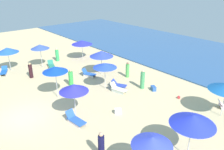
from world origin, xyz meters
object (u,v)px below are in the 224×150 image
at_px(umbrella_2, 74,88).
at_px(beachgoer_1, 142,80).
at_px(lounge_chair_7_0, 89,74).
at_px(beachgoer_2, 71,78).
at_px(umbrella_5, 82,42).
at_px(umbrella_8, 152,141).
at_px(beachgoer_5, 31,71).
at_px(cooler_box_1, 153,88).
at_px(umbrella_3, 193,120).
at_px(beachgoer_4, 57,55).
at_px(beach_ball_0, 179,97).
at_px(lounge_chair_0_1, 118,89).
at_px(umbrella_4, 7,50).
at_px(umbrella_7, 101,54).
at_px(beachgoer_0, 127,70).
at_px(umbrella_1, 40,47).
at_px(lounge_chair_4_0, 4,72).
at_px(beachgoer_3, 101,146).
at_px(umbrella_9, 55,69).
at_px(lounge_chair_0_0, 119,85).
at_px(umbrella_0, 105,65).
at_px(cooler_box_2, 118,111).
at_px(lounge_chair_1_0, 51,65).
at_px(lounge_chair_2_0, 75,120).

relative_size(umbrella_2, beachgoer_1, 1.41).
relative_size(lounge_chair_7_0, beachgoer_2, 0.97).
bearing_deg(umbrella_5, umbrella_8, -23.96).
xyz_separation_m(beachgoer_5, cooler_box_1, (9.48, 6.88, -0.52)).
xyz_separation_m(umbrella_3, beachgoer_4, (-18.60, 2.12, -1.61)).
distance_m(umbrella_3, beachgoer_1, 8.50).
bearing_deg(beachgoer_4, beach_ball_0, -86.90).
bearing_deg(beachgoer_5, lounge_chair_0_1, 19.74).
bearing_deg(beachgoer_5, umbrella_2, -11.78).
bearing_deg(umbrella_4, umbrella_3, 9.27).
xyz_separation_m(umbrella_7, beachgoer_5, (-3.79, -5.71, -1.46)).
height_order(umbrella_2, beachgoer_0, umbrella_2).
height_order(lounge_chair_7_0, beachgoer_0, beachgoer_0).
distance_m(umbrella_1, lounge_chair_4_0, 4.34).
relative_size(umbrella_5, beachgoer_2, 1.59).
bearing_deg(beach_ball_0, beachgoer_3, -82.78).
relative_size(umbrella_9, beach_ball_0, 10.77).
relative_size(lounge_chair_0_0, umbrella_9, 0.54).
distance_m(umbrella_0, beachgoer_2, 3.46).
bearing_deg(lounge_chair_0_1, cooler_box_2, -144.61).
distance_m(lounge_chair_4_0, beachgoer_2, 7.74).
relative_size(umbrella_0, beachgoer_2, 1.55).
bearing_deg(lounge_chair_1_0, umbrella_9, -95.40).
bearing_deg(cooler_box_1, umbrella_9, -94.54).
bearing_deg(umbrella_1, beachgoer_2, -0.02).
bearing_deg(lounge_chair_0_0, beachgoer_2, 105.13).
xyz_separation_m(umbrella_0, beachgoer_5, (-6.52, -3.96, -1.45)).
distance_m(lounge_chair_0_0, beachgoer_5, 8.71).
bearing_deg(cooler_box_1, umbrella_7, -141.11).
bearing_deg(beachgoer_1, cooler_box_2, -123.99).
height_order(lounge_chair_1_0, lounge_chair_2_0, lounge_chair_2_0).
xyz_separation_m(lounge_chair_0_0, beachgoer_4, (-9.97, -0.68, 0.46)).
distance_m(umbrella_9, beachgoer_4, 9.29).
distance_m(lounge_chair_4_0, beachgoer_4, 6.05).
distance_m(lounge_chair_7_0, beachgoer_3, 11.13).
xyz_separation_m(lounge_chair_7_0, beachgoer_2, (0.71, -2.39, 0.42)).
height_order(lounge_chair_0_0, cooler_box_2, lounge_chair_0_0).
relative_size(lounge_chair_0_0, beachgoer_3, 0.89).
xyz_separation_m(umbrella_8, beachgoer_3, (-2.67, -0.74, -1.56)).
distance_m(lounge_chair_2_0, beachgoer_4, 13.10).
height_order(umbrella_2, umbrella_8, umbrella_8).
bearing_deg(lounge_chair_0_1, umbrella_1, 90.71).
distance_m(umbrella_0, beachgoer_4, 9.47).
distance_m(beachgoer_0, cooler_box_1, 3.59).
xyz_separation_m(umbrella_0, beachgoer_2, (-2.46, -1.94, -1.47)).
height_order(lounge_chair_4_0, umbrella_9, umbrella_9).
relative_size(beachgoer_3, beachgoer_5, 1.04).
bearing_deg(umbrella_2, beachgoer_1, 89.77).
height_order(lounge_chair_0_1, beachgoer_5, beachgoer_5).
height_order(umbrella_2, lounge_chair_2_0, umbrella_2).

